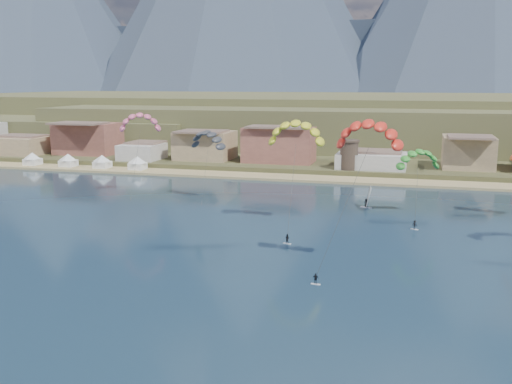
% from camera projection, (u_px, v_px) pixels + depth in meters
% --- Properties ---
extents(ground, '(2400.00, 2400.00, 0.00)m').
position_uv_depth(ground, '(177.00, 335.00, 63.57)').
color(ground, black).
rests_on(ground, ground).
extents(beach, '(2200.00, 12.00, 0.90)m').
position_uv_depth(beach, '(327.00, 179.00, 163.89)').
color(beach, tan).
rests_on(beach, ground).
extents(land, '(2200.00, 900.00, 4.00)m').
position_uv_depth(land, '(396.00, 109.00, 593.85)').
color(land, brown).
rests_on(land, ground).
extents(foothills, '(940.00, 210.00, 18.00)m').
position_uv_depth(foothills, '(416.00, 120.00, 276.13)').
color(foothills, brown).
rests_on(foothills, ground).
extents(town, '(400.00, 24.00, 12.00)m').
position_uv_depth(town, '(211.00, 142.00, 188.14)').
color(town, beige).
rests_on(town, ground).
extents(watchtower, '(5.82, 5.82, 8.60)m').
position_uv_depth(watchtower, '(349.00, 155.00, 169.02)').
color(watchtower, '#47382D').
rests_on(watchtower, ground).
extents(beach_tents, '(43.40, 6.40, 5.00)m').
position_uv_depth(beach_tents, '(84.00, 158.00, 183.31)').
color(beach_tents, white).
rests_on(beach_tents, ground).
extents(kitesurfer_yellow, '(11.14, 15.48, 22.48)m').
position_uv_depth(kitesurfer_yellow, '(296.00, 129.00, 108.42)').
color(kitesurfer_yellow, silver).
rests_on(kitesurfer_yellow, ground).
extents(kitesurfer_orange, '(11.56, 10.08, 23.17)m').
position_uv_depth(kitesurfer_orange, '(369.00, 130.00, 81.00)').
color(kitesurfer_orange, silver).
rests_on(kitesurfer_orange, ground).
extents(kitesurfer_green, '(9.91, 15.43, 16.29)m').
position_uv_depth(kitesurfer_green, '(419.00, 157.00, 117.30)').
color(kitesurfer_green, silver).
rests_on(kitesurfer_green, ground).
extents(distant_kite_pink, '(10.72, 7.75, 21.46)m').
position_uv_depth(distant_kite_pink, '(140.00, 119.00, 137.58)').
color(distant_kite_pink, '#262626').
rests_on(distant_kite_pink, ground).
extents(distant_kite_dark, '(10.33, 7.61, 17.91)m').
position_uv_depth(distant_kite_dark, '(208.00, 137.00, 134.04)').
color(distant_kite_dark, '#262626').
rests_on(distant_kite_dark, ground).
extents(windsurfer, '(2.85, 2.98, 4.65)m').
position_uv_depth(windsurfer, '(367.00, 201.00, 127.67)').
color(windsurfer, silver).
rests_on(windsurfer, ground).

